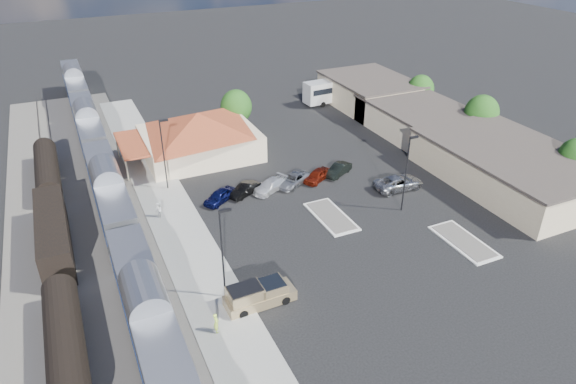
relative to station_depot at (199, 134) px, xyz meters
name	(u,v)px	position (x,y,z in m)	size (l,w,h in m)	color
ground	(307,235)	(4.56, -24.00, -3.13)	(280.00, 280.00, 0.00)	black
railbed	(89,242)	(-16.44, -16.00, -3.07)	(16.00, 100.00, 0.12)	#4C4944
platform	(180,231)	(-7.44, -18.00, -3.04)	(5.50, 92.00, 0.18)	gray
passenger_train	(110,197)	(-13.44, -12.59, -0.26)	(3.00, 104.00, 5.55)	silver
freight_cars	(54,235)	(-19.44, -16.32, -1.21)	(2.80, 46.00, 4.00)	black
station_depot	(199,134)	(0.00, 0.00, 0.00)	(18.35, 12.24, 6.20)	beige
buildings_east	(436,127)	(32.56, -9.72, -0.86)	(14.40, 51.40, 4.80)	#C6B28C
traffic_island_south	(331,216)	(8.56, -22.00, -3.03)	(3.30, 7.50, 0.21)	silver
traffic_island_north	(464,241)	(18.56, -32.00, -3.03)	(3.30, 7.50, 0.21)	silver
lamp_plat_s	(223,248)	(-6.34, -30.00, 2.21)	(1.08, 0.25, 9.00)	black
lamp_plat_n	(164,149)	(-6.34, -8.00, 2.21)	(1.08, 0.25, 9.00)	black
lamp_lot	(407,168)	(16.66, -24.00, 2.21)	(1.08, 0.25, 9.00)	black
tree_east_b	(481,113)	(38.56, -12.00, 1.09)	(4.94, 4.94, 6.96)	#382314
tree_east_c	(421,89)	(38.56, 2.00, 0.63)	(4.41, 4.41, 6.21)	#382314
tree_depot	(236,107)	(7.56, 6.00, 0.89)	(4.71, 4.71, 6.63)	#382314
pickup_truck	(260,294)	(-3.94, -31.96, -2.13)	(6.16, 2.42, 2.11)	tan
suv	(399,183)	(19.21, -19.61, -2.27)	(2.85, 6.19, 1.72)	#93959A
coach_bus	(338,89)	(28.56, 12.00, -0.76)	(12.97, 3.63, 4.11)	silver
person_a	(216,323)	(-8.44, -33.81, -2.03)	(0.67, 0.44, 1.84)	#B5DD45
person_b	(158,210)	(-8.87, -14.34, -2.07)	(0.85, 0.67, 1.76)	white
parked_car_a	(220,196)	(-1.61, -13.57, -2.38)	(1.78, 4.42, 1.51)	#0D1245
parked_car_b	(245,190)	(1.59, -13.27, -2.42)	(1.50, 4.31, 1.42)	black
parked_car_c	(270,186)	(4.79, -13.57, -2.42)	(2.00, 4.92, 1.43)	white
parked_car_d	(293,179)	(7.99, -13.27, -2.42)	(2.37, 5.14, 1.43)	gray
parked_car_e	(317,175)	(11.19, -13.57, -2.39)	(1.74, 4.33, 1.48)	maroon
parked_car_f	(338,170)	(14.39, -13.27, -2.41)	(1.54, 4.40, 1.45)	black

